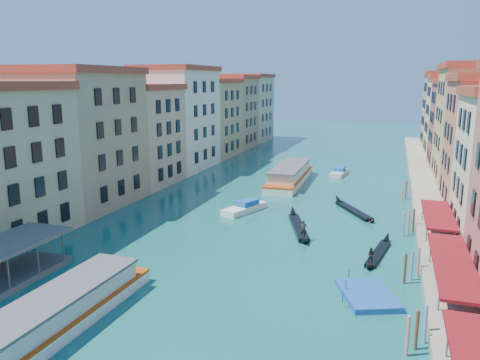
{
  "coord_description": "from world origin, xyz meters",
  "views": [
    {
      "loc": [
        16.77,
        -17.22,
        18.03
      ],
      "look_at": [
        -2.16,
        40.05,
        5.2
      ],
      "focal_mm": 35.0,
      "sensor_mm": 36.0,
      "label": 1
    }
  ],
  "objects_px": {
    "gondola_fore": "(298,226)",
    "gondola_right": "(378,252)",
    "vaporetto_far": "(290,175)",
    "blue_dock": "(367,295)",
    "vaporetto_near": "(62,310)"
  },
  "relations": [
    {
      "from": "vaporetto_far",
      "to": "gondola_right",
      "type": "distance_m",
      "value": 36.57
    },
    {
      "from": "gondola_right",
      "to": "blue_dock",
      "type": "xyz_separation_m",
      "value": [
        -0.46,
        -10.35,
        -0.17
      ]
    },
    {
      "from": "vaporetto_far",
      "to": "gondola_fore",
      "type": "distance_m",
      "value": 27.19
    },
    {
      "from": "vaporetto_near",
      "to": "vaporetto_far",
      "type": "relative_size",
      "value": 0.84
    },
    {
      "from": "gondola_fore",
      "to": "blue_dock",
      "type": "bearing_deg",
      "value": -79.73
    },
    {
      "from": "vaporetto_far",
      "to": "gondola_right",
      "type": "relative_size",
      "value": 2.02
    },
    {
      "from": "gondola_fore",
      "to": "blue_dock",
      "type": "xyz_separation_m",
      "value": [
        9.27,
        -16.65,
        -0.21
      ]
    },
    {
      "from": "vaporetto_far",
      "to": "gondola_fore",
      "type": "xyz_separation_m",
      "value": [
        6.8,
        -26.3,
        -1.01
      ]
    },
    {
      "from": "gondola_fore",
      "to": "blue_dock",
      "type": "relative_size",
      "value": 1.85
    },
    {
      "from": "vaporetto_far",
      "to": "vaporetto_near",
      "type": "bearing_deg",
      "value": -96.97
    },
    {
      "from": "vaporetto_near",
      "to": "vaporetto_far",
      "type": "height_order",
      "value": "vaporetto_far"
    },
    {
      "from": "gondola_fore",
      "to": "gondola_right",
      "type": "distance_m",
      "value": 11.59
    },
    {
      "from": "gondola_right",
      "to": "gondola_fore",
      "type": "bearing_deg",
      "value": 156.79
    },
    {
      "from": "vaporetto_far",
      "to": "gondola_right",
      "type": "xyz_separation_m",
      "value": [
        16.53,
        -32.61,
        -1.05
      ]
    },
    {
      "from": "vaporetto_near",
      "to": "gondola_fore",
      "type": "height_order",
      "value": "vaporetto_near"
    }
  ]
}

